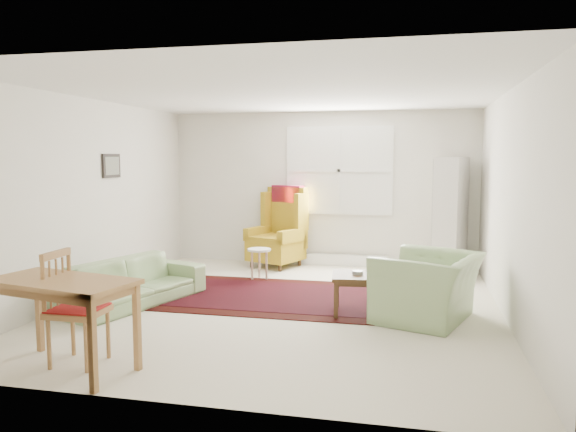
% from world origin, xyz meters
% --- Properties ---
extents(room, '(5.04, 5.54, 2.51)m').
position_xyz_m(room, '(0.02, 0.21, 1.26)').
color(room, silver).
rests_on(room, ground).
extents(rug, '(3.05, 1.97, 0.03)m').
position_xyz_m(rug, '(-0.20, 0.43, 0.02)').
color(rug, black).
rests_on(rug, ground).
extents(sofa, '(1.27, 1.99, 0.75)m').
position_xyz_m(sofa, '(-1.78, -0.30, 0.37)').
color(sofa, '#8AA870').
rests_on(sofa, ground).
extents(armchair, '(1.29, 1.38, 0.87)m').
position_xyz_m(armchair, '(1.67, -0.19, 0.44)').
color(armchair, '#8AA870').
rests_on(armchair, ground).
extents(wingback_chair, '(1.00, 1.02, 1.31)m').
position_xyz_m(wingback_chair, '(-0.67, 2.35, 0.65)').
color(wingback_chair, '#AF8D1A').
rests_on(wingback_chair, ground).
extents(coffee_table, '(0.62, 0.62, 0.46)m').
position_xyz_m(coffee_table, '(0.90, -0.12, 0.23)').
color(coffee_table, '#3F2813').
rests_on(coffee_table, ground).
extents(stool, '(0.41, 0.41, 0.45)m').
position_xyz_m(stool, '(-0.67, 1.38, 0.23)').
color(stool, white).
rests_on(stool, ground).
extents(cabinet, '(0.57, 0.79, 1.77)m').
position_xyz_m(cabinet, '(2.04, 2.35, 0.88)').
color(cabinet, silver).
rests_on(cabinet, ground).
extents(desk, '(1.31, 0.84, 0.77)m').
position_xyz_m(desk, '(-1.31, -2.35, 0.38)').
color(desk, '#A57742').
rests_on(desk, ground).
extents(desk_chair, '(0.43, 0.43, 0.97)m').
position_xyz_m(desk_chair, '(-1.27, -2.19, 0.49)').
color(desk_chair, '#A57742').
rests_on(desk_chair, ground).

